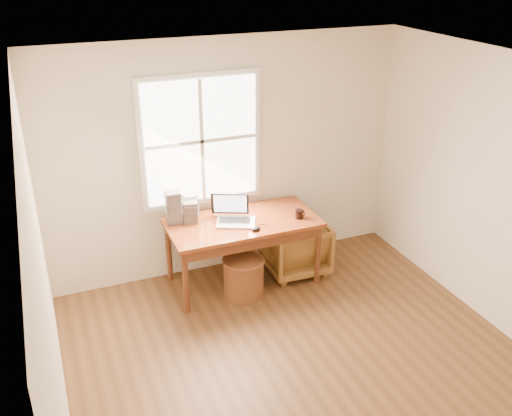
# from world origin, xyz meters

# --- Properties ---
(room_shell) EXTENTS (4.04, 4.54, 2.64)m
(room_shell) POSITION_xyz_m (-0.02, 0.16, 1.32)
(room_shell) COLOR brown
(room_shell) RESTS_ON ground
(desk) EXTENTS (1.60, 0.80, 0.04)m
(desk) POSITION_xyz_m (0.00, 1.80, 0.73)
(desk) COLOR brown
(desk) RESTS_ON room_shell
(armchair) EXTENTS (0.68, 0.70, 0.62)m
(armchair) POSITION_xyz_m (0.63, 1.80, 0.31)
(armchair) COLOR brown
(armchair) RESTS_ON room_shell
(wicker_stool) EXTENTS (0.45, 0.45, 0.42)m
(wicker_stool) POSITION_xyz_m (-0.09, 1.55, 0.21)
(wicker_stool) COLOR brown
(wicker_stool) RESTS_ON room_shell
(laptop) EXTENTS (0.51, 0.52, 0.29)m
(laptop) POSITION_xyz_m (-0.09, 1.77, 0.89)
(laptop) COLOR #ADAFB5
(laptop) RESTS_ON desk
(mouse) EXTENTS (0.11, 0.08, 0.03)m
(mouse) POSITION_xyz_m (0.04, 1.53, 0.77)
(mouse) COLOR black
(mouse) RESTS_ON desk
(coffee_mug) EXTENTS (0.09, 0.09, 0.10)m
(coffee_mug) POSITION_xyz_m (0.58, 1.63, 0.80)
(coffee_mug) COLOR black
(coffee_mug) RESTS_ON desk
(cd_stack_a) EXTENTS (0.15, 0.14, 0.26)m
(cd_stack_a) POSITION_xyz_m (-0.48, 2.10, 0.88)
(cd_stack_a) COLOR silver
(cd_stack_a) RESTS_ON desk
(cd_stack_b) EXTENTS (0.17, 0.15, 0.23)m
(cd_stack_b) POSITION_xyz_m (-0.52, 1.98, 0.86)
(cd_stack_b) COLOR #2A2A30
(cd_stack_b) RESTS_ON desk
(cd_stack_c) EXTENTS (0.17, 0.15, 0.35)m
(cd_stack_c) POSITION_xyz_m (-0.68, 2.03, 0.92)
(cd_stack_c) COLOR gray
(cd_stack_c) RESTS_ON desk
(cd_stack_d) EXTENTS (0.18, 0.16, 0.20)m
(cd_stack_d) POSITION_xyz_m (-0.47, 2.14, 0.85)
(cd_stack_d) COLOR silver
(cd_stack_d) RESTS_ON desk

